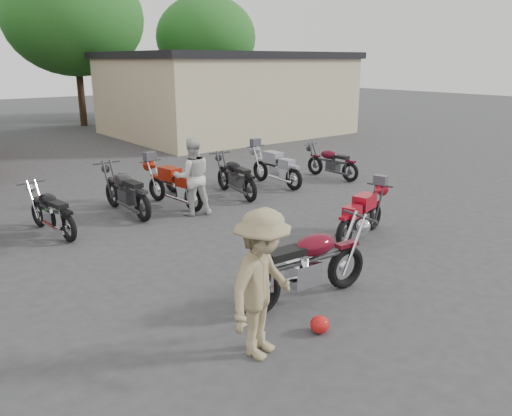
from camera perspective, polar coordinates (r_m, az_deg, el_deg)
ground at (r=8.27m, az=8.34°, el=-8.18°), size 90.00×90.00×0.00m
stucco_building at (r=24.57m, az=-3.46°, el=12.64°), size 10.00×8.00×3.50m
tree_2 at (r=28.74m, az=-19.89°, el=17.59°), size 7.04×7.04×8.80m
tree_3 at (r=32.27m, az=-5.66°, el=17.18°), size 6.08×6.08×7.60m
vintage_motorcycle at (r=7.34m, az=5.98°, el=-5.93°), size 2.27×0.92×1.29m
sportbike at (r=10.14m, az=11.96°, el=-0.52°), size 1.89×1.02×1.04m
helmet at (r=6.75m, az=7.29°, el=-13.06°), size 0.26×0.26×0.24m
person_light at (r=11.44m, az=-7.27°, el=3.58°), size 1.04×0.92×1.78m
person_tan at (r=5.90m, az=0.73°, el=-8.72°), size 1.36×1.07×1.84m
row_bike_2 at (r=10.96m, az=-22.40°, el=-0.09°), size 0.85×1.90×1.06m
row_bike_3 at (r=11.84m, az=-14.69°, el=2.16°), size 0.75×2.09×1.20m
row_bike_4 at (r=12.26m, az=-9.45°, el=2.80°), size 0.94×2.03×1.13m
row_bike_5 at (r=13.06m, az=-2.37°, el=3.86°), size 0.88×2.01×1.13m
row_bike_6 at (r=14.14m, az=2.26°, el=4.86°), size 0.68×1.97×1.14m
row_bike_7 at (r=15.21m, az=8.62°, el=5.37°), size 0.77×1.87×1.05m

